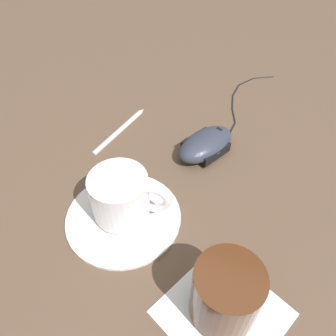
% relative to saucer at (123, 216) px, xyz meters
% --- Properties ---
extents(ground_plane, '(3.00, 3.00, 0.00)m').
position_rel_saucer_xyz_m(ground_plane, '(-0.03, 0.06, -0.00)').
color(ground_plane, brown).
extents(saucer, '(0.15, 0.15, 0.01)m').
position_rel_saucer_xyz_m(saucer, '(0.00, 0.00, 0.00)').
color(saucer, white).
rests_on(saucer, ground).
extents(coffee_cup, '(0.07, 0.10, 0.06)m').
position_rel_saucer_xyz_m(coffee_cup, '(-0.00, -0.00, 0.04)').
color(coffee_cup, white).
rests_on(coffee_cup, saucer).
extents(computer_mouse, '(0.12, 0.10, 0.04)m').
position_rel_saucer_xyz_m(computer_mouse, '(-0.16, 0.07, 0.01)').
color(computer_mouse, '#2D3342').
rests_on(computer_mouse, ground).
extents(mouse_cable, '(0.23, 0.07, 0.00)m').
position_rel_saucer_xyz_m(mouse_cable, '(-0.33, 0.10, -0.00)').
color(mouse_cable, black).
rests_on(mouse_cable, ground).
extents(napkin_under_glass, '(0.16, 0.16, 0.00)m').
position_rel_saucer_xyz_m(napkin_under_glass, '(0.08, 0.15, -0.00)').
color(napkin_under_glass, white).
rests_on(napkin_under_glass, ground).
extents(drinking_glass, '(0.07, 0.07, 0.08)m').
position_rel_saucer_xyz_m(drinking_glass, '(0.08, 0.15, 0.04)').
color(drinking_glass, '#4C2814').
rests_on(drinking_glass, napkin_under_glass).
extents(pen, '(0.14, 0.04, 0.01)m').
position_rel_saucer_xyz_m(pen, '(-0.16, -0.08, 0.00)').
color(pen, silver).
rests_on(pen, ground).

